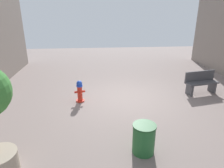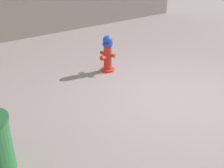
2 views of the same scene
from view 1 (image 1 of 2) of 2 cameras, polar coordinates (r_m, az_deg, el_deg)
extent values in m
plane|color=gray|center=(8.29, 4.22, -4.14)|extent=(23.40, 23.40, 0.00)
cylinder|color=red|center=(8.13, -8.93, -4.67)|extent=(0.33, 0.33, 0.05)
cylinder|color=red|center=(8.00, -9.06, -2.62)|extent=(0.19, 0.19, 0.58)
cylinder|color=blue|center=(7.88, -9.18, -0.47)|extent=(0.24, 0.24, 0.06)
sphere|color=blue|center=(7.85, -9.22, 0.15)|extent=(0.22, 0.22, 0.22)
cylinder|color=red|center=(7.99, -8.08, -2.04)|extent=(0.15, 0.11, 0.09)
cylinder|color=red|center=(7.96, -10.09, -2.27)|extent=(0.15, 0.11, 0.09)
cylinder|color=red|center=(7.85, -8.88, -2.84)|extent=(0.14, 0.16, 0.11)
cube|color=#4C4C51|center=(9.88, 26.39, -0.76)|extent=(0.17, 0.41, 0.45)
cube|color=#4C4C51|center=(9.17, 21.03, -1.51)|extent=(0.17, 0.41, 0.45)
cube|color=#4C4C51|center=(9.43, 24.02, 0.32)|extent=(1.49, 0.70, 0.06)
cube|color=#4C4C51|center=(9.50, 23.53, 2.12)|extent=(1.42, 0.33, 0.44)
cylinder|color=#266633|center=(5.29, 8.93, -15.17)|extent=(0.56, 0.56, 0.75)
cylinder|color=#1E5128|center=(5.07, 9.18, -11.52)|extent=(0.59, 0.59, 0.04)
camera|label=2|loc=(5.69, 43.58, 5.98)|focal=43.92mm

